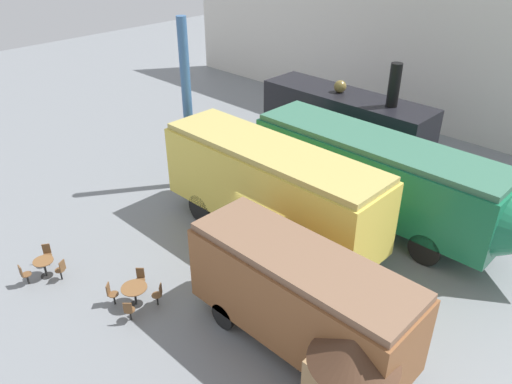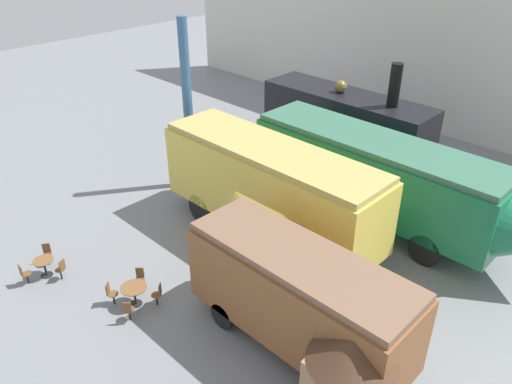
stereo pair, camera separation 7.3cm
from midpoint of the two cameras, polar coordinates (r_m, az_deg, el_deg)
The scene contains 18 objects.
ground_plane at distance 20.08m, azimuth 1.52°, elevation -6.73°, with size 80.00×80.00×0.00m, color gray.
backdrop_wall at distance 30.80m, azimuth 22.73°, elevation 13.59°, with size 44.00×0.15×9.00m.
steam_locomotive at distance 26.68m, azimuth 10.06°, elevation 8.10°, with size 9.24×2.53×5.75m.
streamlined_locomotive at distance 21.15m, azimuth 15.06°, elevation 1.50°, with size 12.97×2.86×3.78m.
passenger_coach_vintage at distance 19.64m, azimuth 1.57°, elevation 0.80°, with size 9.69×2.77×4.06m.
passenger_coach_wooden at distance 15.12m, azimuth 4.87°, elevation -11.52°, with size 7.19×2.48×3.42m.
cafe_table_near at distance 20.10m, azimuth -23.16°, elevation -7.64°, with size 0.73×0.73×0.71m.
cafe_table_mid at distance 17.78m, azimuth -13.84°, elevation -10.92°, with size 0.89×0.89×0.75m.
cafe_chair_0 at distance 19.68m, azimuth -21.47°, elevation -8.17°, with size 0.40×0.39×0.87m.
cafe_chair_1 at distance 20.70m, azimuth -22.88°, elevation -6.45°, with size 0.40×0.40×0.87m.
cafe_chair_2 at distance 19.97m, azimuth -25.10°, elevation -8.45°, with size 0.36×0.36×0.87m.
cafe_chair_3 at distance 17.65m, azimuth -11.18°, elevation -11.30°, with size 0.40×0.40×0.87m.
cafe_chair_4 at distance 18.44m, azimuth -13.20°, elevation -9.49°, with size 0.40×0.40×0.87m.
cafe_chair_5 at distance 18.06m, azimuth -16.35°, elevation -10.97°, with size 0.40×0.40×0.87m.
cafe_chair_6 at distance 17.25m, azimuth -14.45°, elevation -12.91°, with size 0.40×0.40×0.87m.
visitor_person at distance 18.72m, azimuth 0.18°, elevation -6.64°, with size 0.34×0.34×1.54m.
ticket_kiosk at distance 13.62m, azimuth 10.69°, elevation -19.90°, with size 2.34×2.34×3.00m.
support_pillar at distance 23.34m, azimuth -7.93°, elevation 9.61°, with size 0.44×0.44×8.00m.
Camera 1 is at (10.79, -11.99, 11.95)m, focal length 35.00 mm.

